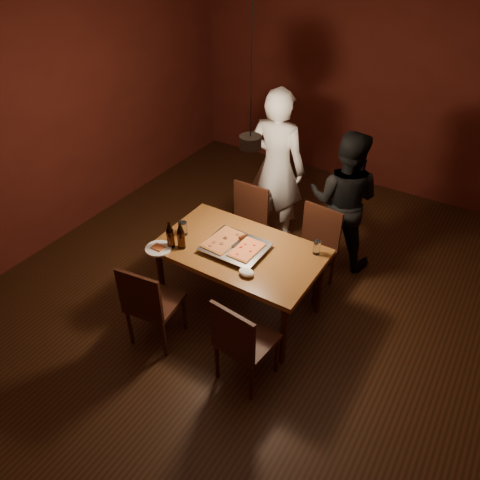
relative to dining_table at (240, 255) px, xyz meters
The scene contains 19 objects.
room_shell 0.74m from the dining_table, 86.13° to the left, with size 6.00×6.00×6.00m.
dining_table is the anchor object (origin of this frame).
chair_far_left 0.83m from the dining_table, 117.63° to the left, with size 0.43×0.43×0.49m.
chair_far_right 0.86m from the dining_table, 59.12° to the left, with size 0.45×0.45×0.49m.
chair_near_left 0.92m from the dining_table, 118.76° to the right, with size 0.47×0.47×0.49m.
chair_near_right 0.88m from the dining_table, 57.40° to the right, with size 0.46×0.46×0.49m.
pizza_tray 0.11m from the dining_table, 125.37° to the right, with size 0.55×0.45×0.05m, color silver.
pizza_meat 0.21m from the dining_table, 168.10° to the right, with size 0.25×0.39×0.02m, color maroon.
pizza_cheese 0.17m from the dining_table, 23.04° to the right, with size 0.21×0.34×0.02m, color gold.
spatula 0.14m from the dining_table, 147.84° to the right, with size 0.09×0.24×0.04m, color silver, non-canonical shape.
beer_bottle_a 0.67m from the dining_table, 151.05° to the right, with size 0.07×0.07×0.27m.
beer_bottle_b 0.57m from the dining_table, 149.73° to the right, with size 0.07×0.07×0.27m.
water_glass_left 0.60m from the dining_table, behind, with size 0.08×0.08×0.13m, color silver.
water_glass_right 0.70m from the dining_table, 26.55° to the left, with size 0.07×0.07×0.13m, color silver.
plate_slice 0.75m from the dining_table, 147.45° to the right, with size 0.24×0.24×0.03m.
napkin 0.38m from the dining_table, 49.42° to the right, with size 0.14×0.11×0.06m, color white.
diner_white 1.36m from the dining_table, 104.42° to the left, with size 0.66×0.43×1.81m, color white.
diner_dark 1.35m from the dining_table, 68.58° to the left, with size 0.75×0.58×1.54m, color black.
pendant_lamp 1.09m from the dining_table, 86.13° to the left, with size 0.18×0.18×1.10m.
Camera 1 is at (1.79, -3.01, 3.36)m, focal length 35.00 mm.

